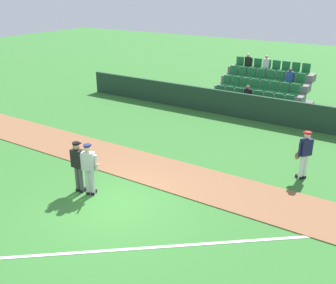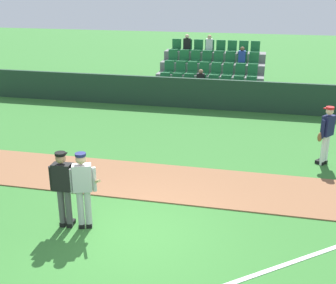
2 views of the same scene
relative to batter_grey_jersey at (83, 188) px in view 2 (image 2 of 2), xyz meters
name	(u,v)px [view 2 (image 2 of 2)]	position (x,y,z in m)	size (l,w,h in m)	color
ground_plane	(133,235)	(1.10, -0.08, -0.97)	(80.00, 80.00, 0.00)	#33702D
infield_dirt_path	(162,182)	(1.10, 2.60, -0.95)	(28.00, 2.29, 0.03)	brown
foul_line_chalk	(277,268)	(4.10, -0.58, -0.96)	(12.00, 0.10, 0.01)	white
dugout_fence	(203,94)	(1.10, 10.11, -0.32)	(20.00, 0.16, 1.29)	#1E3828
stadium_bleachers	(211,80)	(1.10, 12.42, -0.23)	(5.00, 3.80, 2.70)	slate
batter_grey_jersey	(83,188)	(0.00, 0.00, 0.00)	(0.75, 0.69, 1.76)	#B2B2B2
umpire_home_plate	(63,185)	(-0.43, -0.04, 0.03)	(0.59, 0.31, 1.76)	#4C4C4C
runner_navy_jersey	(326,133)	(5.47, 4.89, -0.01)	(0.52, 0.55, 1.76)	white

